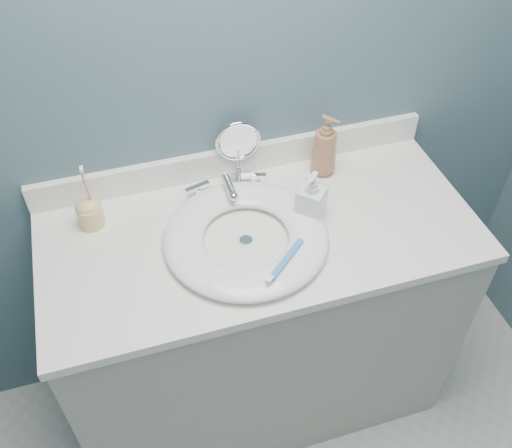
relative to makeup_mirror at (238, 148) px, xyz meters
name	(u,v)px	position (x,y,z in m)	size (l,w,h in m)	color
back_wall	(231,79)	(-0.01, 0.04, 0.21)	(2.20, 0.02, 2.40)	#49646E
vanity_cabinet	(259,324)	(-0.01, -0.24, -0.56)	(1.20, 0.55, 0.85)	#ABA59D
countertop	(260,234)	(-0.01, -0.24, -0.12)	(1.22, 0.57, 0.03)	white
backsplash	(234,161)	(-0.01, 0.02, -0.06)	(1.22, 0.02, 0.09)	white
basin	(246,237)	(-0.06, -0.27, -0.09)	(0.45, 0.45, 0.04)	white
drain	(246,241)	(-0.06, -0.27, -0.11)	(0.04, 0.04, 0.01)	silver
faucet	(227,188)	(-0.06, -0.07, -0.08)	(0.25, 0.13, 0.07)	silver
makeup_mirror	(238,148)	(0.00, 0.00, 0.00)	(0.14, 0.08, 0.20)	silver
soap_bottle_amber	(325,145)	(0.25, -0.05, -0.01)	(0.08, 0.08, 0.20)	#9A6545
soap_bottle_clear	(312,197)	(0.14, -0.23, -0.03)	(0.07, 0.07, 0.16)	silver
toothbrush_holder	(90,212)	(-0.45, -0.08, -0.06)	(0.07, 0.07, 0.21)	#E5C172
toothbrush_lying	(285,261)	(0.01, -0.40, -0.07)	(0.14, 0.13, 0.02)	#3A7AD0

